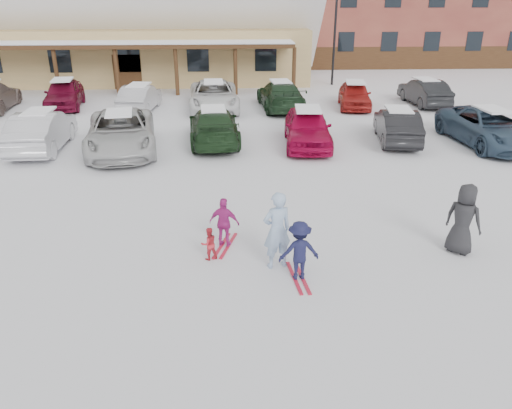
{
  "coord_description": "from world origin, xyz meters",
  "views": [
    {
      "loc": [
        -0.26,
        -10.5,
        5.93
      ],
      "look_at": [
        0.3,
        1.0,
        1.0
      ],
      "focal_mm": 35.0,
      "sensor_mm": 36.0,
      "label": 1
    }
  ],
  "objects_px": {
    "day_lodge": "(108,21)",
    "parked_car_11": "(280,95)",
    "parked_car_8": "(64,94)",
    "adult_skier": "(277,230)",
    "parked_car_5": "(397,126)",
    "parked_car_10": "(214,96)",
    "lamp_post": "(335,25)",
    "toddler_red": "(209,244)",
    "parked_car_3": "(214,126)",
    "parked_car_9": "(140,98)",
    "parked_car_1": "(42,131)",
    "parked_car_2": "(121,132)",
    "child_navy": "(299,251)",
    "parked_car_13": "(424,92)",
    "child_magenta": "(224,223)",
    "parked_car_6": "(489,127)",
    "parked_car_4": "(307,127)",
    "bystander_dark": "(463,219)",
    "parked_car_12": "(355,95)"
  },
  "relations": [
    {
      "from": "child_magenta",
      "to": "parked_car_1",
      "type": "xyz_separation_m",
      "value": [
        -7.42,
        8.75,
        0.13
      ]
    },
    {
      "from": "bystander_dark",
      "to": "parked_car_8",
      "type": "relative_size",
      "value": 0.39
    },
    {
      "from": "adult_skier",
      "to": "parked_car_2",
      "type": "distance_m",
      "value": 10.86
    },
    {
      "from": "lamp_post",
      "to": "child_navy",
      "type": "relative_size",
      "value": 4.96
    },
    {
      "from": "child_navy",
      "to": "parked_car_13",
      "type": "height_order",
      "value": "parked_car_13"
    },
    {
      "from": "day_lodge",
      "to": "parked_car_6",
      "type": "distance_m",
      "value": 27.14
    },
    {
      "from": "toddler_red",
      "to": "parked_car_5",
      "type": "distance_m",
      "value": 12.41
    },
    {
      "from": "parked_car_4",
      "to": "bystander_dark",
      "type": "bearing_deg",
      "value": -71.19
    },
    {
      "from": "parked_car_3",
      "to": "parked_car_12",
      "type": "height_order",
      "value": "parked_car_3"
    },
    {
      "from": "lamp_post",
      "to": "parked_car_3",
      "type": "relative_size",
      "value": 1.38
    },
    {
      "from": "parked_car_6",
      "to": "parked_car_5",
      "type": "bearing_deg",
      "value": 165.45
    },
    {
      "from": "lamp_post",
      "to": "parked_car_4",
      "type": "bearing_deg",
      "value": -104.68
    },
    {
      "from": "child_navy",
      "to": "adult_skier",
      "type": "bearing_deg",
      "value": -57.69
    },
    {
      "from": "toddler_red",
      "to": "parked_car_6",
      "type": "relative_size",
      "value": 0.15
    },
    {
      "from": "parked_car_4",
      "to": "parked_car_13",
      "type": "distance_m",
      "value": 10.96
    },
    {
      "from": "parked_car_11",
      "to": "parked_car_13",
      "type": "relative_size",
      "value": 1.19
    },
    {
      "from": "adult_skier",
      "to": "parked_car_2",
      "type": "bearing_deg",
      "value": -78.96
    },
    {
      "from": "parked_car_4",
      "to": "parked_car_2",
      "type": "bearing_deg",
      "value": -172.66
    },
    {
      "from": "day_lodge",
      "to": "parked_car_11",
      "type": "bearing_deg",
      "value": -45.11
    },
    {
      "from": "adult_skier",
      "to": "parked_car_2",
      "type": "xyz_separation_m",
      "value": [
        -5.4,
        9.43,
        -0.14
      ]
    },
    {
      "from": "child_magenta",
      "to": "parked_car_12",
      "type": "height_order",
      "value": "parked_car_12"
    },
    {
      "from": "parked_car_10",
      "to": "lamp_post",
      "type": "bearing_deg",
      "value": 41.12
    },
    {
      "from": "parked_car_1",
      "to": "parked_car_2",
      "type": "bearing_deg",
      "value": 170.56
    },
    {
      "from": "parked_car_8",
      "to": "adult_skier",
      "type": "bearing_deg",
      "value": -68.97
    },
    {
      "from": "parked_car_9",
      "to": "parked_car_10",
      "type": "relative_size",
      "value": 0.77
    },
    {
      "from": "parked_car_5",
      "to": "parked_car_10",
      "type": "bearing_deg",
      "value": -31.06
    },
    {
      "from": "parked_car_3",
      "to": "parked_car_5",
      "type": "distance_m",
      "value": 7.75
    },
    {
      "from": "toddler_red",
      "to": "child_magenta",
      "type": "xyz_separation_m",
      "value": [
        0.37,
        0.63,
        0.24
      ]
    },
    {
      "from": "lamp_post",
      "to": "adult_skier",
      "type": "height_order",
      "value": "lamp_post"
    },
    {
      "from": "adult_skier",
      "to": "parked_car_11",
      "type": "height_order",
      "value": "adult_skier"
    },
    {
      "from": "day_lodge",
      "to": "parked_car_2",
      "type": "height_order",
      "value": "day_lodge"
    },
    {
      "from": "bystander_dark",
      "to": "parked_car_8",
      "type": "distance_m",
      "value": 22.7
    },
    {
      "from": "bystander_dark",
      "to": "child_navy",
      "type": "bearing_deg",
      "value": 59.12
    },
    {
      "from": "parked_car_10",
      "to": "parked_car_13",
      "type": "distance_m",
      "value": 11.81
    },
    {
      "from": "parked_car_6",
      "to": "parked_car_11",
      "type": "distance_m",
      "value": 10.84
    },
    {
      "from": "parked_car_3",
      "to": "parked_car_8",
      "type": "relative_size",
      "value": 1.11
    },
    {
      "from": "parked_car_9",
      "to": "parked_car_1",
      "type": "bearing_deg",
      "value": 73.23
    },
    {
      "from": "parked_car_8",
      "to": "day_lodge",
      "type": "bearing_deg",
      "value": 79.01
    },
    {
      "from": "parked_car_10",
      "to": "parked_car_5",
      "type": "bearing_deg",
      "value": -42.52
    },
    {
      "from": "lamp_post",
      "to": "parked_car_6",
      "type": "bearing_deg",
      "value": -75.89
    },
    {
      "from": "parked_car_5",
      "to": "parked_car_6",
      "type": "distance_m",
      "value": 3.73
    },
    {
      "from": "child_magenta",
      "to": "parked_car_13",
      "type": "height_order",
      "value": "parked_car_13"
    },
    {
      "from": "child_navy",
      "to": "parked_car_8",
      "type": "xyz_separation_m",
      "value": [
        -10.59,
        18.35,
        0.07
      ]
    },
    {
      "from": "toddler_red",
      "to": "parked_car_9",
      "type": "xyz_separation_m",
      "value": [
        -4.29,
        16.35,
        0.29
      ]
    },
    {
      "from": "lamp_post",
      "to": "parked_car_8",
      "type": "bearing_deg",
      "value": -157.59
    },
    {
      "from": "parked_car_3",
      "to": "parked_car_9",
      "type": "relative_size",
      "value": 1.18
    },
    {
      "from": "parked_car_3",
      "to": "parked_car_9",
      "type": "height_order",
      "value": "parked_car_3"
    },
    {
      "from": "day_lodge",
      "to": "parked_car_5",
      "type": "xyz_separation_m",
      "value": [
        15.71,
        -18.07,
        -3.24
      ]
    },
    {
      "from": "parked_car_3",
      "to": "parked_car_10",
      "type": "xyz_separation_m",
      "value": [
        -0.18,
        6.3,
        0.04
      ]
    },
    {
      "from": "parked_car_5",
      "to": "parked_car_12",
      "type": "bearing_deg",
      "value": -79.66
    }
  ]
}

